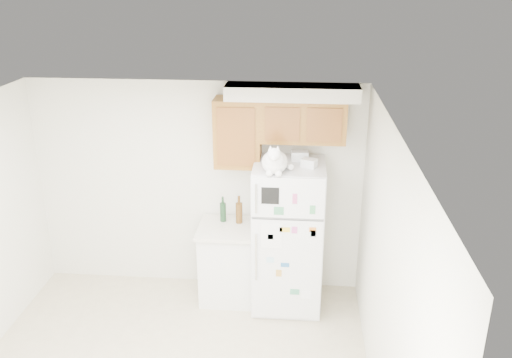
# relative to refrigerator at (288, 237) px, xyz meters

# --- Properties ---
(room_shell) EXTENTS (3.84, 4.04, 2.52)m
(room_shell) POSITION_rel_refrigerator_xyz_m (-0.95, -1.36, 0.82)
(room_shell) COLOR silver
(room_shell) RESTS_ON ground_plane
(refrigerator) EXTENTS (0.76, 0.78, 1.70)m
(refrigerator) POSITION_rel_refrigerator_xyz_m (0.00, 0.00, 0.00)
(refrigerator) COLOR silver
(refrigerator) RESTS_ON ground_plane
(base_counter) EXTENTS (0.64, 0.64, 0.92)m
(base_counter) POSITION_rel_refrigerator_xyz_m (-0.69, 0.07, -0.39)
(base_counter) COLOR white
(base_counter) RESTS_ON ground_plane
(cat) EXTENTS (0.32, 0.47, 0.33)m
(cat) POSITION_rel_refrigerator_xyz_m (-0.14, -0.25, 0.97)
(cat) COLOR white
(cat) RESTS_ON refrigerator
(storage_box_back) EXTENTS (0.19, 0.14, 0.10)m
(storage_box_back) POSITION_rel_refrigerator_xyz_m (0.10, 0.16, 0.90)
(storage_box_back) COLOR white
(storage_box_back) RESTS_ON refrigerator
(storage_box_front) EXTENTS (0.18, 0.16, 0.09)m
(storage_box_front) POSITION_rel_refrigerator_xyz_m (0.20, -0.05, 0.89)
(storage_box_front) COLOR white
(storage_box_front) RESTS_ON refrigerator
(bottle_green) EXTENTS (0.07, 0.07, 0.30)m
(bottle_green) POSITION_rel_refrigerator_xyz_m (-0.75, 0.20, 0.22)
(bottle_green) COLOR #19381E
(bottle_green) RESTS_ON base_counter
(bottle_amber) EXTENTS (0.08, 0.08, 0.33)m
(bottle_amber) POSITION_rel_refrigerator_xyz_m (-0.56, 0.17, 0.23)
(bottle_amber) COLOR #593814
(bottle_amber) RESTS_ON base_counter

